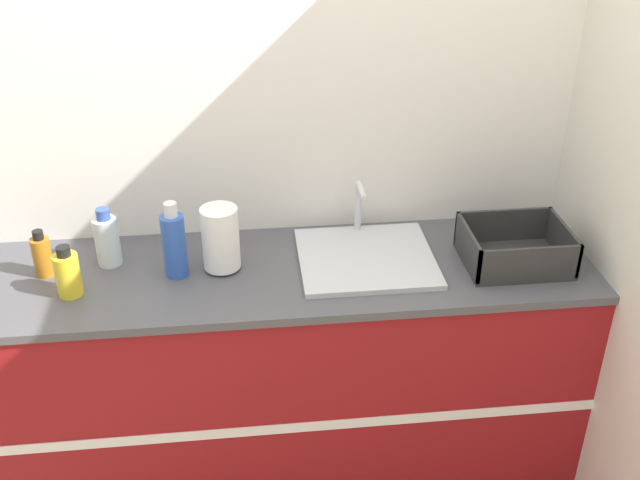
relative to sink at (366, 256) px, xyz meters
name	(u,v)px	position (x,y,z in m)	size (l,w,h in m)	color
wall_back	(278,127)	(-0.28, 0.30, 0.38)	(4.53, 0.06, 2.60)	silver
wall_right	(611,149)	(0.82, -0.02, 0.38)	(0.06, 2.58, 2.60)	beige
counter_cabinet	(290,370)	(-0.28, -0.02, -0.47)	(2.16, 0.60, 0.91)	maroon
sink	(366,256)	(0.00, 0.00, 0.00)	(0.47, 0.44, 0.22)	silver
paper_towel_roll	(221,239)	(-0.50, 0.00, 0.10)	(0.13, 0.13, 0.23)	#4C4C51
dish_rack	(515,250)	(0.51, -0.07, 0.03)	(0.35, 0.29, 0.14)	#2D2D2D
bottle_amber	(42,256)	(-1.10, 0.02, 0.06)	(0.06, 0.06, 0.17)	#B26B19
bottle_yellow	(68,274)	(-0.99, -0.11, 0.06)	(0.08, 0.08, 0.18)	yellow
bottle_clear	(107,240)	(-0.89, 0.08, 0.08)	(0.08, 0.08, 0.21)	silver
bottle_blue	(174,244)	(-0.66, -0.02, 0.10)	(0.08, 0.08, 0.27)	#2D56B7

